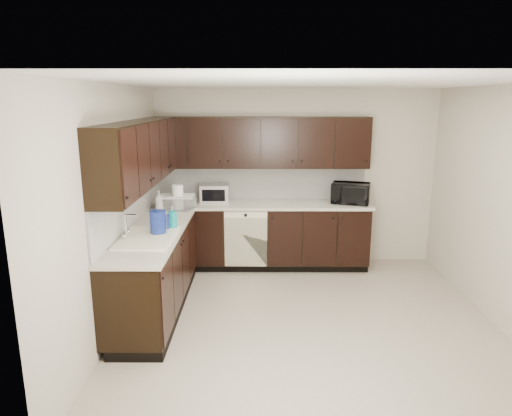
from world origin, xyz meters
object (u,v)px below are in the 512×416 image
at_px(toaster_oven, 215,193).
at_px(storage_bin, 177,202).
at_px(blue_pitcher, 158,223).
at_px(sink, 148,244).
at_px(microwave, 350,193).

bearing_deg(toaster_oven, storage_bin, -140.90).
bearing_deg(blue_pitcher, sink, -135.12).
relative_size(toaster_oven, blue_pitcher, 1.53).
distance_m(toaster_oven, blue_pitcher, 1.68).
height_order(sink, blue_pitcher, sink).
height_order(sink, microwave, microwave).
bearing_deg(microwave, storage_bin, -155.92).
distance_m(microwave, storage_bin, 2.39).
distance_m(storage_bin, blue_pitcher, 1.21).
bearing_deg(blue_pitcher, storage_bin, 74.33).
bearing_deg(storage_bin, microwave, 8.08).
relative_size(sink, toaster_oven, 2.06).
xyz_separation_m(sink, storage_bin, (0.07, 1.36, 0.14)).
bearing_deg(storage_bin, toaster_oven, 41.28).
bearing_deg(sink, microwave, 34.93).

